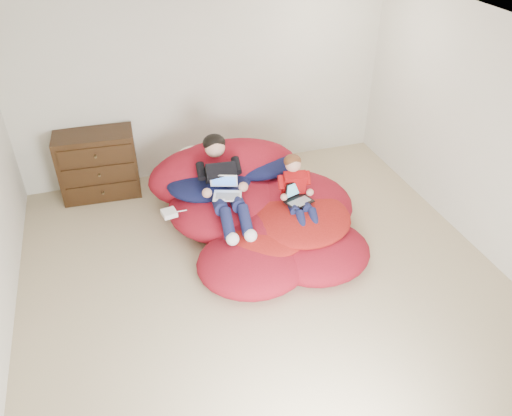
{
  "coord_description": "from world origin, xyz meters",
  "views": [
    {
      "loc": [
        -1.28,
        -3.73,
        3.66
      ],
      "look_at": [
        0.02,
        0.33,
        0.7
      ],
      "focal_mm": 35.0,
      "sensor_mm": 36.0,
      "label": 1
    }
  ],
  "objects_px": {
    "dresser": "(98,165)",
    "beanbag_pile": "(258,208)",
    "younger_boy": "(297,190)",
    "laptop_black": "(298,196)",
    "laptop_white": "(226,189)",
    "older_boy": "(223,180)"
  },
  "relations": [
    {
      "from": "laptop_white",
      "to": "older_boy",
      "type": "bearing_deg",
      "value": 90.0
    },
    {
      "from": "beanbag_pile",
      "to": "laptop_black",
      "type": "relative_size",
      "value": 7.05
    },
    {
      "from": "dresser",
      "to": "beanbag_pile",
      "type": "height_order",
      "value": "dresser"
    },
    {
      "from": "dresser",
      "to": "laptop_white",
      "type": "height_order",
      "value": "dresser"
    },
    {
      "from": "younger_boy",
      "to": "laptop_black",
      "type": "height_order",
      "value": "younger_boy"
    },
    {
      "from": "older_boy",
      "to": "laptop_white",
      "type": "relative_size",
      "value": 3.24
    },
    {
      "from": "beanbag_pile",
      "to": "younger_boy",
      "type": "bearing_deg",
      "value": -36.94
    },
    {
      "from": "beanbag_pile",
      "to": "laptop_white",
      "type": "distance_m",
      "value": 0.55
    },
    {
      "from": "dresser",
      "to": "laptop_white",
      "type": "distance_m",
      "value": 1.93
    },
    {
      "from": "laptop_white",
      "to": "dresser",
      "type": "bearing_deg",
      "value": 134.68
    },
    {
      "from": "beanbag_pile",
      "to": "dresser",
      "type": "bearing_deg",
      "value": 143.11
    },
    {
      "from": "beanbag_pile",
      "to": "younger_boy",
      "type": "distance_m",
      "value": 0.59
    },
    {
      "from": "dresser",
      "to": "beanbag_pile",
      "type": "distance_m",
      "value": 2.19
    },
    {
      "from": "older_boy",
      "to": "dresser",
      "type": "bearing_deg",
      "value": 137.43
    },
    {
      "from": "beanbag_pile",
      "to": "laptop_black",
      "type": "distance_m",
      "value": 0.57
    },
    {
      "from": "laptop_white",
      "to": "younger_boy",
      "type": "bearing_deg",
      "value": -16.5
    },
    {
      "from": "older_boy",
      "to": "younger_boy",
      "type": "bearing_deg",
      "value": -24.61
    },
    {
      "from": "younger_boy",
      "to": "older_boy",
      "type": "bearing_deg",
      "value": 155.39
    },
    {
      "from": "dresser",
      "to": "laptop_black",
      "type": "distance_m",
      "value": 2.67
    },
    {
      "from": "younger_boy",
      "to": "laptop_black",
      "type": "xyz_separation_m",
      "value": [
        0.0,
        -0.02,
        -0.07
      ]
    },
    {
      "from": "dresser",
      "to": "beanbag_pile",
      "type": "xyz_separation_m",
      "value": [
        1.75,
        -1.31,
        -0.18
      ]
    },
    {
      "from": "dresser",
      "to": "younger_boy",
      "type": "relative_size",
      "value": 1.22
    }
  ]
}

